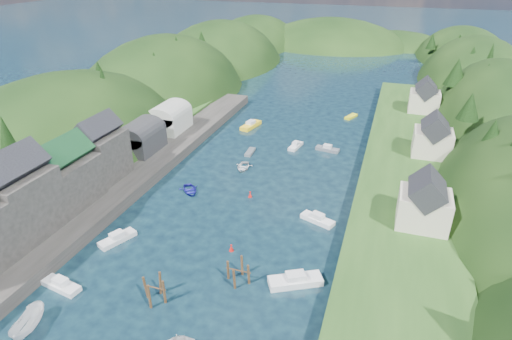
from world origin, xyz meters
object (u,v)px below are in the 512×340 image
(piling_cluster_near, at_px, (155,291))
(piling_cluster_far, at_px, (238,274))
(channel_buoy_near, at_px, (231,248))
(channel_buoy_far, at_px, (250,195))

(piling_cluster_near, relative_size, piling_cluster_far, 1.10)
(channel_buoy_near, bearing_deg, piling_cluster_near, -113.36)
(channel_buoy_near, distance_m, channel_buoy_far, 15.12)
(channel_buoy_near, relative_size, channel_buoy_far, 1.00)
(piling_cluster_far, distance_m, channel_buoy_near, 6.40)
(channel_buoy_near, xyz_separation_m, channel_buoy_far, (-2.37, 14.93, 0.00))
(piling_cluster_far, xyz_separation_m, channel_buoy_far, (-5.50, 20.47, -0.68))
(piling_cluster_near, relative_size, channel_buoy_far, 3.46)
(piling_cluster_near, bearing_deg, channel_buoy_near, 66.64)
(channel_buoy_near, height_order, channel_buoy_far, same)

